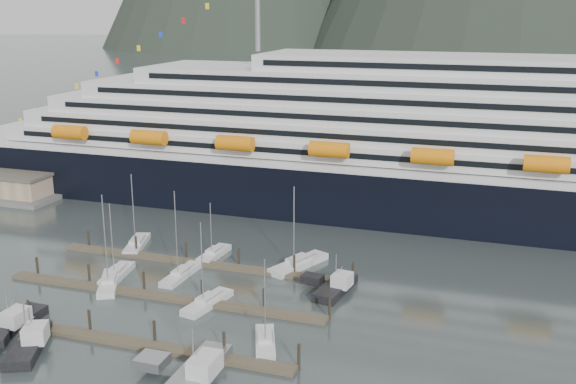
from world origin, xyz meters
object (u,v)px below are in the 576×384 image
trawler_a (8,324)px  trawler_b (27,343)px  sailboat_d (181,274)px  sailboat_c (207,303)px  sailboat_a (117,274)px  cruise_ship (458,154)px  sailboat_b (109,283)px  sailboat_f (214,254)px  sailboat_h (265,342)px  sailboat_e (137,245)px  trawler_e (335,286)px  sailboat_g (299,264)px  trawler_c (193,374)px

trawler_a → trawler_b: (5.58, -3.48, 0.04)m
sailboat_d → sailboat_c: bearing=-132.9°
sailboat_a → sailboat_c: bearing=-115.6°
cruise_ship → sailboat_b: bearing=-130.9°
sailboat_a → sailboat_c: sailboat_c is taller
sailboat_b → trawler_b: (1.42, -19.36, 0.43)m
sailboat_f → trawler_b: bearing=170.2°
sailboat_c → trawler_a: (-20.40, -14.32, 0.41)m
sailboat_d → sailboat_h: (19.17, -15.69, -0.01)m
trawler_a → trawler_b: trawler_b is taller
sailboat_e → sailboat_b: bearing=-180.0°
sailboat_a → sailboat_d: sailboat_d is taller
trawler_a → sailboat_a: bearing=-9.7°
cruise_ship → sailboat_b: 68.00m
sailboat_d → sailboat_f: 9.45m
cruise_ship → sailboat_a: cruise_ship is taller
trawler_e → sailboat_a: bearing=107.0°
sailboat_g → sailboat_h: size_ratio=1.18×
cruise_ship → trawler_b: size_ratio=19.90×
sailboat_d → sailboat_g: bearing=-56.9°
cruise_ship → sailboat_c: 60.19m
sailboat_f → trawler_c: (13.52, -35.00, 0.49)m
sailboat_a → sailboat_f: sailboat_a is taller
cruise_ship → trawler_b: bearing=-121.2°
trawler_c → sailboat_f: bearing=21.0°
trawler_e → trawler_c: bearing=171.0°
sailboat_a → trawler_b: (2.24, -22.63, 0.45)m
sailboat_c → sailboat_h: sailboat_c is taller
trawler_c → sailboat_d: bearing=29.5°
sailboat_h → trawler_e: (3.87, 17.76, 0.42)m
sailboat_e → sailboat_d: bearing=-142.7°
sailboat_f → sailboat_h: sailboat_h is taller
sailboat_c → trawler_c: bearing=-148.6°
sailboat_a → sailboat_h: 30.98m
sailboat_e → trawler_b: (6.22, -35.04, 0.44)m
sailboat_c → trawler_e: 18.06m
sailboat_d → trawler_b: bearing=166.7°
sailboat_b → sailboat_h: (27.45, -9.40, -0.02)m
sailboat_h → trawler_b: (-26.03, -9.95, 0.46)m
sailboat_g → sailboat_b: bearing=146.7°
sailboat_d → trawler_b: 26.56m
sailboat_h → trawler_a: (-31.62, -6.47, 0.42)m
sailboat_b → trawler_a: (-4.16, -15.88, 0.39)m
sailboat_g → trawler_c: sailboat_g is taller
sailboat_b → trawler_c: size_ratio=1.08×
sailboat_a → sailboat_f: 16.03m
sailboat_b → sailboat_d: bearing=-79.4°
sailboat_c → trawler_a: 24.93m
trawler_a → trawler_c: trawler_c is taller
trawler_c → sailboat_c: bearing=20.3°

